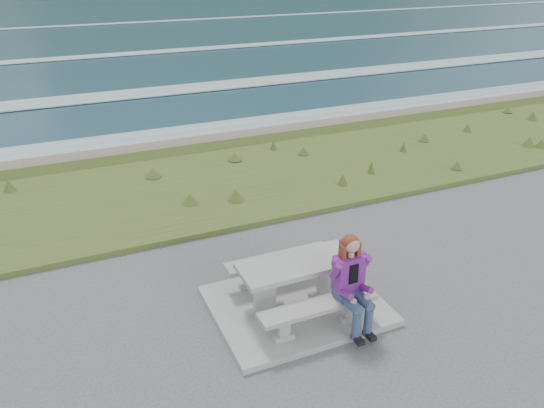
{
  "coord_description": "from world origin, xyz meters",
  "views": [
    {
      "loc": [
        -3.09,
        -6.1,
        5.12
      ],
      "look_at": [
        0.11,
        1.2,
        1.27
      ],
      "focal_mm": 35.0,
      "sensor_mm": 36.0,
      "label": 1
    }
  ],
  "objects_px": {
    "picnic_table": "(297,271)",
    "bench_seaward": "(278,262)",
    "bench_landward": "(318,310)",
    "seated_woman": "(353,296)"
  },
  "relations": [
    {
      "from": "picnic_table",
      "to": "bench_seaward",
      "type": "height_order",
      "value": "picnic_table"
    },
    {
      "from": "bench_landward",
      "to": "picnic_table",
      "type": "bearing_deg",
      "value": 90.0
    },
    {
      "from": "picnic_table",
      "to": "bench_seaward",
      "type": "relative_size",
      "value": 1.0
    },
    {
      "from": "bench_landward",
      "to": "bench_seaward",
      "type": "xyz_separation_m",
      "value": [
        0.0,
        1.4,
        0.0
      ]
    },
    {
      "from": "picnic_table",
      "to": "bench_landward",
      "type": "bearing_deg",
      "value": -90.0
    },
    {
      "from": "seated_woman",
      "to": "picnic_table",
      "type": "bearing_deg",
      "value": 118.19
    },
    {
      "from": "picnic_table",
      "to": "seated_woman",
      "type": "height_order",
      "value": "seated_woman"
    },
    {
      "from": "seated_woman",
      "to": "bench_landward",
      "type": "bearing_deg",
      "value": 162.2
    },
    {
      "from": "seated_woman",
      "to": "bench_seaward",
      "type": "bearing_deg",
      "value": 105.63
    },
    {
      "from": "bench_landward",
      "to": "bench_seaward",
      "type": "height_order",
      "value": "same"
    }
  ]
}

